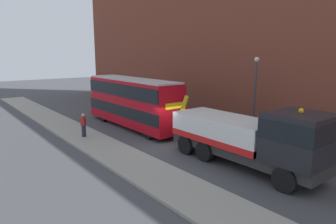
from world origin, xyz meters
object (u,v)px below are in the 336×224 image
at_px(recovery_tow_truck, 249,136).
at_px(street_lamp, 255,89).
at_px(pedestrian_onlooker, 84,125).
at_px(double_decker_bus, 132,101).

distance_m(recovery_tow_truck, street_lamp, 7.67).
height_order(recovery_tow_truck, pedestrian_onlooker, recovery_tow_truck).
bearing_deg(double_decker_bus, pedestrian_onlooker, -78.66).
bearing_deg(street_lamp, double_decker_bus, -140.83).
bearing_deg(street_lamp, recovery_tow_truck, -55.80).
bearing_deg(recovery_tow_truck, street_lamp, 124.20).
bearing_deg(pedestrian_onlooker, street_lamp, 16.54).
relative_size(recovery_tow_truck, double_decker_bus, 0.92).
distance_m(recovery_tow_truck, pedestrian_onlooker, 11.85).
relative_size(double_decker_bus, street_lamp, 1.90).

